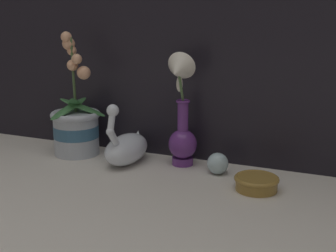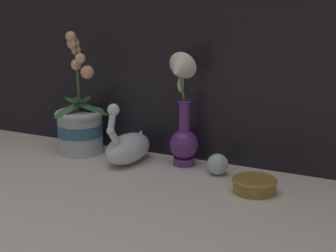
% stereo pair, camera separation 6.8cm
% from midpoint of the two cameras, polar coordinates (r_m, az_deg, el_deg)
% --- Properties ---
extents(ground_plane, '(2.80, 2.80, 0.00)m').
position_cam_midpoint_polar(ground_plane, '(1.19, -5.39, -7.53)').
color(ground_plane, beige).
extents(orchid_potted_plant, '(0.17, 0.20, 0.37)m').
position_cam_midpoint_polar(orchid_potted_plant, '(1.46, -12.46, 0.14)').
color(orchid_potted_plant, '#B2BCCC').
rests_on(orchid_potted_plant, ground_plane).
extents(swan_figurine, '(0.10, 0.20, 0.19)m').
position_cam_midpoint_polar(swan_figurine, '(1.36, -6.51, -2.58)').
color(swan_figurine, silver).
rests_on(swan_figurine, ground_plane).
extents(blue_vase, '(0.08, 0.12, 0.33)m').
position_cam_midpoint_polar(blue_vase, '(1.31, 0.14, 0.78)').
color(blue_vase, '#602D7F').
rests_on(blue_vase, ground_plane).
extents(glass_sphere, '(0.06, 0.06, 0.06)m').
position_cam_midpoint_polar(glass_sphere, '(1.28, 4.56, -4.58)').
color(glass_sphere, silver).
rests_on(glass_sphere, ground_plane).
extents(amber_dish, '(0.11, 0.11, 0.04)m').
position_cam_midpoint_polar(amber_dish, '(1.18, 9.11, -6.78)').
color(amber_dish, olive).
rests_on(amber_dish, ground_plane).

